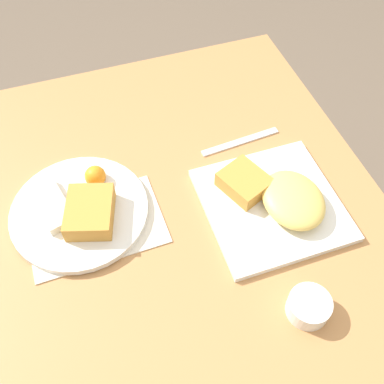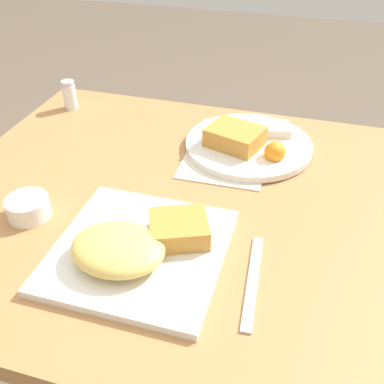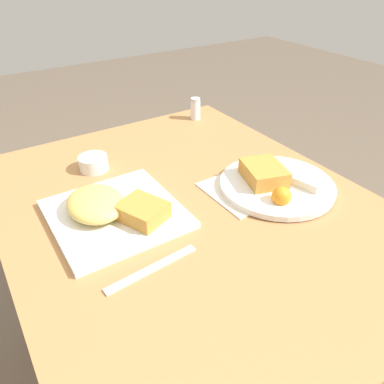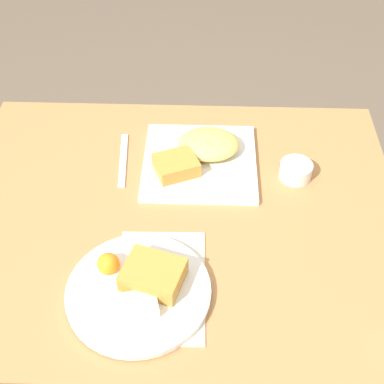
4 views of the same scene
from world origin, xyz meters
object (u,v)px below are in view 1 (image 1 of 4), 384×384
(plate_oval_far, at_px, (80,209))
(sauce_ramekin, at_px, (309,306))
(plate_square_near, at_px, (276,200))
(butter_knife, at_px, (240,142))

(plate_oval_far, height_order, sauce_ramekin, plate_oval_far)
(plate_square_near, distance_m, plate_oval_far, 0.39)
(plate_square_near, xyz_separation_m, butter_knife, (0.19, -0.00, -0.02))
(plate_square_near, bearing_deg, butter_knife, -0.21)
(sauce_ramekin, bearing_deg, butter_knife, -5.95)
(sauce_ramekin, relative_size, butter_knife, 0.39)
(plate_square_near, distance_m, sauce_ramekin, 0.23)
(butter_knife, bearing_deg, plate_square_near, 85.34)
(plate_oval_far, distance_m, sauce_ramekin, 0.47)
(sauce_ramekin, height_order, butter_knife, sauce_ramekin)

